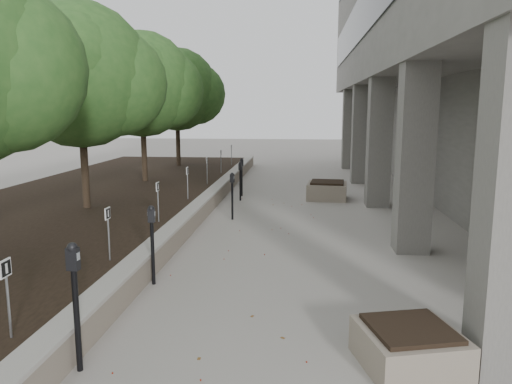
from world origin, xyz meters
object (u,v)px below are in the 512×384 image
at_px(parking_meter_3, 232,196).
at_px(parking_meter_5, 242,177).
at_px(planter_front, 409,347).
at_px(crabapple_tree_4, 142,107).
at_px(crabapple_tree_5, 177,107).
at_px(parking_meter_1, 76,308).
at_px(parking_meter_4, 240,181).
at_px(planter_back, 327,190).
at_px(crabapple_tree_3, 81,106).
at_px(parking_meter_2, 152,245).

relative_size(parking_meter_3, parking_meter_5, 0.98).
height_order(parking_meter_3, planter_front, parking_meter_3).
distance_m(crabapple_tree_4, crabapple_tree_5, 5.00).
bearing_deg(parking_meter_1, parking_meter_4, 90.87).
height_order(parking_meter_4, planter_back, parking_meter_4).
bearing_deg(crabapple_tree_4, parking_meter_4, -21.80).
height_order(crabapple_tree_5, planter_back, crabapple_tree_5).
height_order(planter_front, planter_back, planter_back).
height_order(parking_meter_5, planter_front, parking_meter_5).
bearing_deg(crabapple_tree_5, crabapple_tree_4, -90.00).
relative_size(crabapple_tree_3, parking_meter_2, 3.83).
relative_size(crabapple_tree_3, crabapple_tree_5, 1.00).
relative_size(parking_meter_2, planter_front, 1.28).
bearing_deg(planter_front, parking_meter_2, 147.83).
bearing_deg(planter_back, parking_meter_2, -111.68).
xyz_separation_m(parking_meter_2, planter_front, (3.89, -2.45, -0.45)).
bearing_deg(crabapple_tree_4, parking_meter_2, -71.19).
height_order(crabapple_tree_3, planter_back, crabapple_tree_3).
distance_m(parking_meter_2, parking_meter_4, 8.06).
bearing_deg(planter_front, parking_meter_1, -173.28).
distance_m(crabapple_tree_3, parking_meter_3, 4.66).
distance_m(parking_meter_4, parking_meter_5, 0.88).
bearing_deg(parking_meter_4, planter_front, -68.03).
distance_m(parking_meter_4, planter_front, 11.03).
distance_m(crabapple_tree_4, planter_front, 14.26).
xyz_separation_m(parking_meter_3, planter_front, (3.23, -7.64, -0.40)).
xyz_separation_m(parking_meter_3, planter_back, (2.78, 3.44, -0.36)).
bearing_deg(crabapple_tree_3, planter_back, 31.41).
distance_m(crabapple_tree_3, parking_meter_4, 5.70).
relative_size(parking_meter_4, planter_front, 1.19).
distance_m(parking_meter_5, planter_back, 3.01).
bearing_deg(planter_back, crabapple_tree_4, 172.19).
xyz_separation_m(crabapple_tree_5, parking_meter_5, (3.71, -5.63, -2.45)).
xyz_separation_m(crabapple_tree_5, planter_front, (7.14, -17.00, -2.86)).
height_order(parking_meter_3, parking_meter_4, parking_meter_3).
relative_size(parking_meter_2, parking_meter_5, 1.05).
bearing_deg(crabapple_tree_5, parking_meter_5, -56.60).
distance_m(crabapple_tree_3, crabapple_tree_5, 10.00).
bearing_deg(parking_meter_2, crabapple_tree_4, 100.02).
distance_m(parking_meter_3, planter_front, 8.31).
relative_size(crabapple_tree_4, parking_meter_5, 4.04).
xyz_separation_m(parking_meter_1, parking_meter_2, (0.00, 2.91, -0.08)).
bearing_deg(crabapple_tree_5, planter_front, -67.20).
height_order(crabapple_tree_4, crabapple_tree_5, same).
height_order(parking_meter_1, planter_front, parking_meter_1).
bearing_deg(crabapple_tree_5, parking_meter_3, -67.32).
height_order(crabapple_tree_3, planter_front, crabapple_tree_3).
bearing_deg(planter_back, parking_meter_1, -106.58).
relative_size(parking_meter_1, parking_meter_2, 1.11).
height_order(parking_meter_5, planter_back, parking_meter_5).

